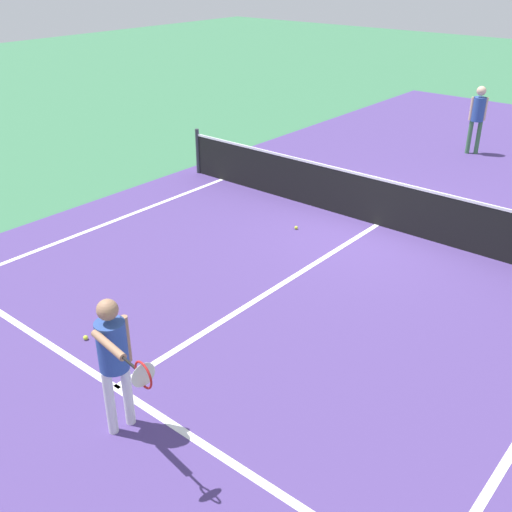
{
  "coord_description": "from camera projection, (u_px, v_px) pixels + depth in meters",
  "views": [
    {
      "loc": [
        5.07,
        -9.81,
        4.78
      ],
      "look_at": [
        0.3,
        -4.07,
        1.0
      ],
      "focal_mm": 42.36,
      "sensor_mm": 36.0,
      "label": 1
    }
  ],
  "objects": [
    {
      "name": "line_service_near",
      "position": [
        116.0,
        387.0,
        7.38
      ],
      "size": [
        8.22,
        0.1,
        0.01
      ],
      "primitive_type": "cube",
      "color": "white",
      "rests_on": "ground_plane"
    },
    {
      "name": "net",
      "position": [
        379.0,
        201.0,
        11.56
      ],
      "size": [
        9.84,
        0.09,
        1.07
      ],
      "color": "#33383D",
      "rests_on": "ground_plane"
    },
    {
      "name": "player_far",
      "position": [
        478.0,
        113.0,
        15.47
      ],
      "size": [
        0.37,
        0.32,
        1.75
      ],
      "color": "#3F7247",
      "rests_on": "ground_plane"
    },
    {
      "name": "court_surface_inbounds",
      "position": [
        377.0,
        225.0,
        11.78
      ],
      "size": [
        10.62,
        24.4,
        0.0
      ],
      "primitive_type": "cube",
      "color": "#4C387A",
      "rests_on": "ground_plane"
    },
    {
      "name": "player_near",
      "position": [
        114.0,
        353.0,
        6.29
      ],
      "size": [
        1.17,
        0.63,
        1.66
      ],
      "color": "white",
      "rests_on": "ground_plane"
    },
    {
      "name": "ground_plane",
      "position": [
        377.0,
        225.0,
        11.78
      ],
      "size": [
        60.0,
        60.0,
        0.0
      ],
      "primitive_type": "plane",
      "color": "#38724C"
    },
    {
      "name": "tennis_ball_near_net",
      "position": [
        296.0,
        228.0,
        11.58
      ],
      "size": [
        0.07,
        0.07,
        0.07
      ],
      "primitive_type": "sphere",
      "color": "#CCE033",
      "rests_on": "ground_plane"
    },
    {
      "name": "tennis_ball_mid_court",
      "position": [
        86.0,
        338.0,
        8.29
      ],
      "size": [
        0.07,
        0.07,
        0.07
      ],
      "primitive_type": "sphere",
      "color": "#CCE033",
      "rests_on": "ground_plane"
    },
    {
      "name": "line_center_service",
      "position": [
        276.0,
        287.0,
        9.58
      ],
      "size": [
        0.1,
        6.4,
        0.01
      ],
      "primitive_type": "cube",
      "color": "white",
      "rests_on": "ground_plane"
    }
  ]
}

